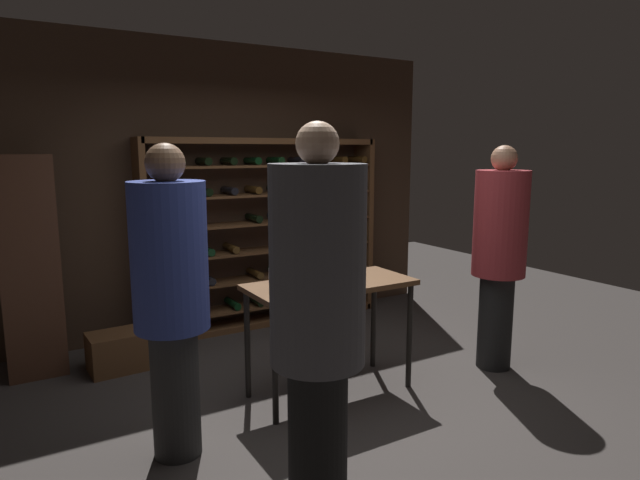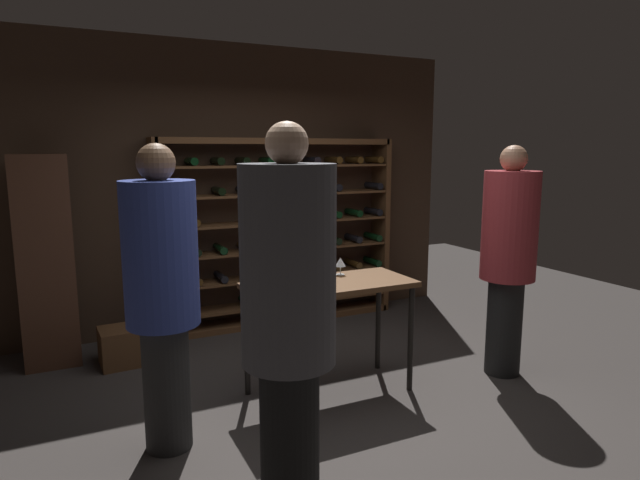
{
  "view_description": "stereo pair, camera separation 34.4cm",
  "coord_description": "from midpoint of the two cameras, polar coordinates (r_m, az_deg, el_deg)",
  "views": [
    {
      "loc": [
        -1.99,
        -3.19,
        1.85
      ],
      "look_at": [
        0.04,
        0.25,
        1.18
      ],
      "focal_mm": 30.34,
      "sensor_mm": 36.0,
      "label": 1
    },
    {
      "loc": [
        -1.69,
        -3.35,
        1.85
      ],
      "look_at": [
        0.04,
        0.25,
        1.18
      ],
      "focal_mm": 30.34,
      "sensor_mm": 36.0,
      "label": 2
    }
  ],
  "objects": [
    {
      "name": "ground_plane",
      "position": [
        4.18,
        3.52,
        -16.7
      ],
      "size": [
        10.32,
        10.32,
        0.0
      ],
      "primitive_type": "plane",
      "color": "#383330"
    },
    {
      "name": "back_wall",
      "position": [
        5.75,
        -6.91,
        5.53
      ],
      "size": [
        4.91,
        0.1,
        2.91
      ],
      "primitive_type": "cube",
      "color": "#3D2B1E",
      "rests_on": "ground"
    },
    {
      "name": "wine_rack",
      "position": [
        5.74,
        -2.53,
        0.8
      ],
      "size": [
        2.58,
        0.32,
        1.96
      ],
      "color": "brown",
      "rests_on": "ground"
    },
    {
      "name": "tasting_table",
      "position": [
        4.07,
        3.45,
        -5.85
      ],
      "size": [
        1.26,
        0.57,
        0.87
      ],
      "color": "brown",
      "rests_on": "ground"
    },
    {
      "name": "person_bystander_dark_jacket",
      "position": [
        3.34,
        -13.53,
        -4.79
      ],
      "size": [
        0.44,
        0.44,
        1.89
      ],
      "rotation": [
        0.0,
        0.0,
        2.46
      ],
      "color": "#282828",
      "rests_on": "ground"
    },
    {
      "name": "person_guest_blue_shirt",
      "position": [
        2.53,
        0.57,
        -7.8
      ],
      "size": [
        0.44,
        0.44,
        1.97
      ],
      "rotation": [
        0.0,
        0.0,
        1.33
      ],
      "color": "black",
      "rests_on": "ground"
    },
    {
      "name": "person_guest_khaki",
      "position": [
        4.68,
        21.27,
        -1.09
      ],
      "size": [
        0.44,
        0.44,
        1.88
      ],
      "rotation": [
        0.0,
        0.0,
        -2.04
      ],
      "color": "black",
      "rests_on": "ground"
    },
    {
      "name": "wine_crate",
      "position": [
        5.02,
        -17.64,
        -10.55
      ],
      "size": [
        0.5,
        0.37,
        0.33
      ],
      "primitive_type": "cube",
      "rotation": [
        0.0,
        0.0,
        0.06
      ],
      "color": "brown",
      "rests_on": "ground"
    },
    {
      "name": "display_cabinet",
      "position": [
        5.06,
        -25.22,
        -2.13
      ],
      "size": [
        0.44,
        0.36,
        1.81
      ],
      "primitive_type": "cube",
      "color": "#4C2D1E",
      "rests_on": "ground"
    },
    {
      "name": "wine_bottle_green_slim",
      "position": [
        4.09,
        1.67,
        -2.33
      ],
      "size": [
        0.08,
        0.08,
        0.38
      ],
      "color": "black",
      "rests_on": "tasting_table"
    },
    {
      "name": "wine_bottle_black_capsule",
      "position": [
        3.8,
        -2.66,
        -3.2
      ],
      "size": [
        0.08,
        0.08,
        0.4
      ],
      "color": "black",
      "rests_on": "tasting_table"
    },
    {
      "name": "wine_bottle_amber_reserve",
      "position": [
        4.06,
        -1.98,
        -2.55
      ],
      "size": [
        0.08,
        0.08,
        0.36
      ],
      "color": "black",
      "rests_on": "tasting_table"
    },
    {
      "name": "wine_glass_stemmed_left",
      "position": [
        4.27,
        4.48,
        -2.43
      ],
      "size": [
        0.08,
        0.08,
        0.14
      ],
      "color": "silver",
      "rests_on": "tasting_table"
    },
    {
      "name": "wine_glass_stemmed_right",
      "position": [
        4.03,
        2.71,
        -3.18
      ],
      "size": [
        0.08,
        0.08,
        0.13
      ],
      "color": "silver",
      "rests_on": "tasting_table"
    }
  ]
}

